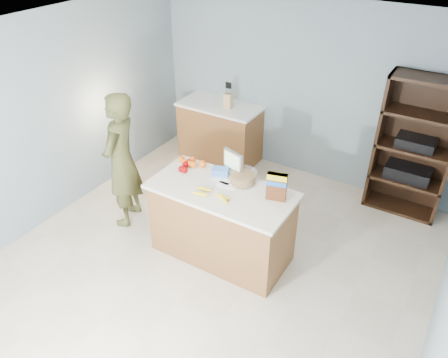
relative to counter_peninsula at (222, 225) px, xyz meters
The scene contains 15 objects.
floor 0.51m from the counter_peninsula, 90.00° to the right, with size 4.50×5.00×0.02m, color beige.
walls 1.27m from the counter_peninsula, 90.00° to the right, with size 4.52×5.02×2.51m.
counter_peninsula is the anchor object (origin of this frame).
back_cabinet 2.25m from the counter_peninsula, 122.28° to the left, with size 1.24×0.62×0.90m.
shelving_unit 2.61m from the counter_peninsula, 52.89° to the left, with size 0.90×0.40×1.80m.
person 1.44m from the counter_peninsula, behind, with size 0.62×0.41×1.71m, color #444723.
knife_block 2.22m from the counter_peninsula, 118.97° to the left, with size 0.12×0.10×0.31m.
envelopes 0.50m from the counter_peninsula, 107.17° to the left, with size 0.33×0.20×0.00m.
bananas 0.53m from the counter_peninsula, 93.60° to the right, with size 0.46×0.18×0.04m.
apples 0.78m from the counter_peninsula, 167.17° to the left, with size 0.13×0.24×0.07m.
oranges 0.79m from the counter_peninsula, 155.68° to the left, with size 0.36×0.17×0.08m.
blue_carton 0.60m from the counter_peninsula, 123.97° to the left, with size 0.18×0.12×0.08m, color blue.
salad_bowl 0.61m from the counter_peninsula, 62.64° to the left, with size 0.30×0.30×0.13m.
tv 0.72m from the counter_peninsula, 98.86° to the left, with size 0.28×0.12×0.28m.
cereal_box 0.88m from the counter_peninsula, 13.10° to the left, with size 0.21×0.12×0.30m.
Camera 1 is at (2.01, -2.94, 3.47)m, focal length 35.00 mm.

